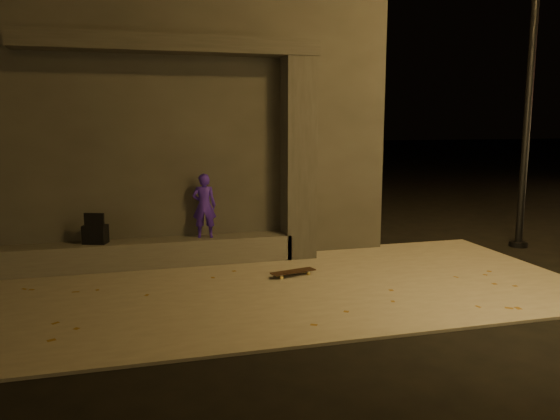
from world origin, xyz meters
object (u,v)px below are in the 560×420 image
object	(u,v)px
column	(298,159)
skateboarder	(204,206)
backpack	(95,233)
skateboard	(293,272)

from	to	relation	value
column	skateboarder	world-z (taller)	column
skateboarder	backpack	xyz separation A→B (m)	(-1.84, 0.00, -0.38)
column	backpack	bearing A→B (deg)	180.00
skateboarder	column	bearing A→B (deg)	-169.32
column	skateboard	bearing A→B (deg)	-110.42
column	backpack	world-z (taller)	column
backpack	skateboarder	bearing A→B (deg)	20.47
column	skateboard	size ratio (longest dim) A/B	4.60
column	backpack	xyz separation A→B (m)	(-3.56, 0.00, -1.17)
skateboarder	backpack	size ratio (longest dim) A/B	2.13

